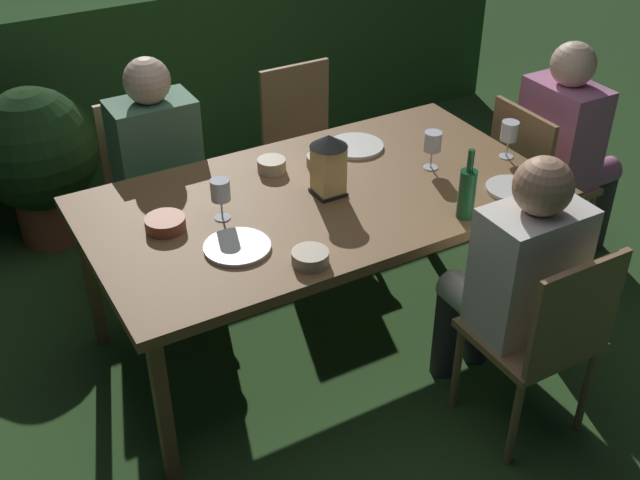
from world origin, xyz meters
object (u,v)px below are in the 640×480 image
(dining_table, at_px, (320,205))
(potted_plant_corner, at_px, (37,156))
(person_in_cream, at_px, (514,274))
(plate_b, at_px, (511,188))
(chair_head_far, at_px, (533,178))
(bowl_olives, at_px, (272,165))
(wine_glass_c, at_px, (220,192))
(bowl_salad, at_px, (165,223))
(wine_glass_a, at_px, (433,143))
(wine_glass_b, at_px, (509,133))
(person_in_pink, at_px, (568,141))
(plate_a, at_px, (237,247))
(plate_c, at_px, (356,146))
(person_in_green, at_px, (162,169))
(green_bottle_on_table, at_px, (467,192))
(lantern_centerpiece, at_px, (329,162))
(bowl_dip, at_px, (320,160))
(chair_side_right_a, at_px, (152,180))
(chair_side_right_b, at_px, (306,141))
(chair_side_left_b, at_px, (544,335))
(bowl_bread, at_px, (310,257))

(dining_table, distance_m, potted_plant_corner, 1.68)
(person_in_cream, bearing_deg, plate_b, 52.08)
(chair_head_far, relative_size, bowl_olives, 7.09)
(wine_glass_c, xyz_separation_m, bowl_salad, (-0.22, 0.04, -0.09))
(wine_glass_a, bearing_deg, wine_glass_b, -13.21)
(dining_table, height_order, person_in_pink, person_in_pink)
(plate_a, xyz_separation_m, plate_c, (0.81, 0.48, 0.00))
(person_in_green, height_order, wine_glass_c, person_in_green)
(chair_head_far, distance_m, person_in_green, 1.79)
(green_bottle_on_table, relative_size, bowl_olives, 2.36)
(wine_glass_a, distance_m, wine_glass_c, 0.95)
(chair_head_far, bearing_deg, wine_glass_c, 178.83)
(plate_a, distance_m, plate_b, 1.18)
(potted_plant_corner, bearing_deg, plate_a, -76.10)
(lantern_centerpiece, height_order, bowl_olives, lantern_centerpiece)
(wine_glass_b, xyz_separation_m, plate_c, (-0.53, 0.41, -0.11))
(bowl_salad, distance_m, bowl_dip, 0.78)
(chair_head_far, xyz_separation_m, bowl_salad, (-1.84, 0.07, 0.28))
(person_in_cream, xyz_separation_m, green_bottle_on_table, (-0.02, 0.29, 0.21))
(green_bottle_on_table, bearing_deg, bowl_dip, 113.90)
(dining_table, xyz_separation_m, plate_b, (0.71, -0.36, 0.06))
(chair_side_right_a, height_order, bowl_dip, chair_side_right_a)
(lantern_centerpiece, relative_size, plate_b, 1.25)
(wine_glass_b, bearing_deg, chair_side_right_b, 113.98)
(bowl_salad, bearing_deg, chair_head_far, -2.16)
(chair_side_right_b, height_order, bowl_salad, chair_side_right_b)
(chair_side_right_b, height_order, chair_side_left_b, same)
(chair_side_left_b, height_order, chair_side_right_a, same)
(chair_side_right_b, distance_m, plate_b, 1.32)
(person_in_cream, height_order, potted_plant_corner, person_in_cream)
(chair_side_right_a, bearing_deg, chair_head_far, -29.14)
(person_in_pink, distance_m, plate_c, 1.09)
(wine_glass_c, bearing_deg, bowl_bread, -70.85)
(wine_glass_b, relative_size, bowl_salad, 1.09)
(person_in_pink, xyz_separation_m, chair_side_right_a, (-1.83, 0.91, -0.15))
(person_in_cream, height_order, plate_b, person_in_cream)
(wine_glass_a, bearing_deg, bowl_bread, -155.32)
(plate_a, xyz_separation_m, bowl_bread, (0.19, -0.21, 0.02))
(person_in_pink, relative_size, bowl_bread, 8.50)
(plate_c, relative_size, bowl_olives, 2.06)
(person_in_green, bearing_deg, plate_c, -28.44)
(wine_glass_a, distance_m, bowl_bread, 0.89)
(plate_b, xyz_separation_m, bowl_olives, (-0.79, 0.64, 0.02))
(lantern_centerpiece, xyz_separation_m, wine_glass_b, (0.85, -0.11, -0.03))
(person_in_pink, height_order, bowl_dip, person_in_pink)
(plate_c, bearing_deg, wine_glass_b, -37.35)
(plate_c, relative_size, bowl_bread, 1.87)
(person_in_cream, bearing_deg, wine_glass_c, 138.65)
(lantern_centerpiece, distance_m, plate_c, 0.46)
(wine_glass_b, bearing_deg, person_in_cream, -127.40)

